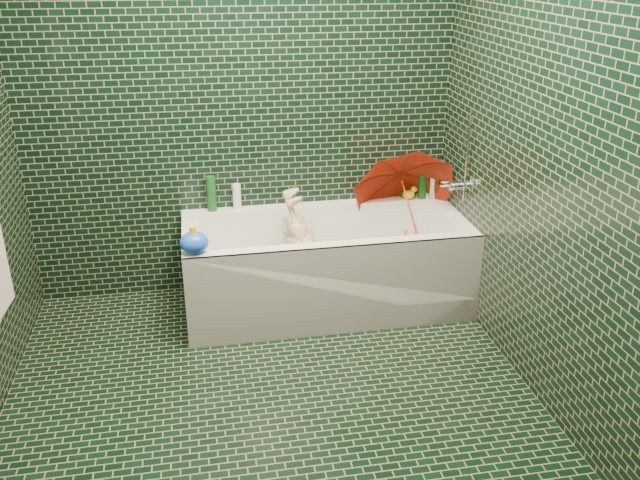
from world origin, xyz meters
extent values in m
plane|color=black|center=(0.00, 0.00, 0.00)|extent=(2.80, 2.80, 0.00)
plane|color=black|center=(0.00, 1.40, 1.25)|extent=(2.80, 0.00, 2.80)
plane|color=black|center=(0.00, -1.40, 1.25)|extent=(2.80, 0.00, 2.80)
plane|color=black|center=(1.30, 0.00, 1.25)|extent=(0.00, 2.80, 2.80)
cube|color=white|center=(0.45, 1.02, 0.07)|extent=(1.70, 0.75, 0.15)
cube|color=white|center=(0.45, 1.35, 0.35)|extent=(1.70, 0.10, 0.40)
cube|color=white|center=(0.45, 0.70, 0.35)|extent=(1.70, 0.10, 0.40)
cube|color=white|center=(1.25, 1.02, 0.35)|extent=(0.10, 0.55, 0.40)
cube|color=white|center=(-0.35, 1.02, 0.35)|extent=(0.10, 0.55, 0.40)
cube|color=white|center=(0.45, 0.66, 0.28)|extent=(1.70, 0.02, 0.55)
cube|color=green|center=(0.45, 1.02, 0.16)|extent=(1.35, 0.47, 0.01)
cube|color=silver|center=(0.45, 1.02, 0.30)|extent=(1.48, 0.53, 0.00)
cylinder|color=silver|center=(1.28, 1.02, 0.73)|extent=(0.14, 0.05, 0.05)
cylinder|color=silver|center=(1.20, 1.08, 0.73)|extent=(0.05, 0.04, 0.04)
cylinder|color=silver|center=(1.27, 0.92, 0.95)|extent=(0.01, 0.01, 0.55)
imported|color=tan|center=(0.34, 1.01, 0.31)|extent=(0.94, 0.41, 0.42)
imported|color=red|center=(0.99, 1.12, 0.61)|extent=(0.79, 0.90, 0.92)
imported|color=white|center=(1.16, 1.33, 0.55)|extent=(0.12, 0.12, 0.26)
imported|color=#5A217E|center=(1.17, 1.36, 0.55)|extent=(0.11, 0.11, 0.18)
imported|color=#154919|center=(1.07, 1.35, 0.55)|extent=(0.13, 0.13, 0.16)
cylinder|color=#154919|center=(1.15, 1.33, 0.66)|extent=(0.07, 0.07, 0.21)
cylinder|color=silver|center=(1.22, 1.31, 0.64)|extent=(0.06, 0.06, 0.19)
cylinder|color=#154919|center=(-0.21, 1.36, 0.66)|extent=(0.08, 0.08, 0.22)
cylinder|color=white|center=(-0.05, 1.35, 0.63)|extent=(0.06, 0.06, 0.16)
ellipsoid|color=yellow|center=(1.06, 1.33, 0.58)|extent=(0.09, 0.08, 0.06)
sphere|color=yellow|center=(1.09, 1.32, 0.62)|extent=(0.04, 0.04, 0.04)
cone|color=orange|center=(1.11, 1.32, 0.62)|extent=(0.02, 0.02, 0.02)
ellipsoid|color=blue|center=(-0.33, 0.72, 0.62)|extent=(0.16, 0.13, 0.12)
cylinder|color=yellow|center=(-0.33, 0.72, 0.69)|extent=(0.04, 0.04, 0.04)
camera|label=1|loc=(-0.27, -2.66, 2.07)|focal=38.00mm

